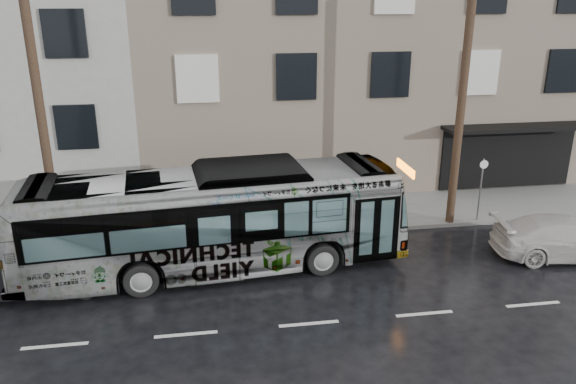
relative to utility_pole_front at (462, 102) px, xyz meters
name	(u,v)px	position (x,y,z in m)	size (l,w,h in m)	color
ground	(293,279)	(-6.50, -3.30, -4.65)	(120.00, 120.00, 0.00)	black
sidewalk	(273,217)	(-6.50, 1.60, -4.58)	(90.00, 3.60, 0.15)	gray
building_taupe	(351,52)	(-1.50, 9.40, 0.85)	(20.00, 12.00, 11.00)	gray
utility_pole_front	(462,102)	(0.00, 0.00, 0.00)	(0.30, 0.30, 9.00)	#443122
utility_pole_rear	(41,115)	(-14.00, 0.00, 0.00)	(0.30, 0.30, 9.00)	#443122
sign_post	(480,190)	(1.10, 0.00, -3.30)	(0.06, 0.06, 2.40)	slate
bus	(214,220)	(-8.80, -2.19, -3.00)	(2.78, 11.88, 3.31)	#B2B2B2
white_sedan	(566,238)	(2.59, -3.12, -3.97)	(1.90, 4.68, 1.36)	beige
dark_sedan	(39,269)	(-13.89, -2.93, -3.91)	(1.58, 4.52, 1.49)	black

